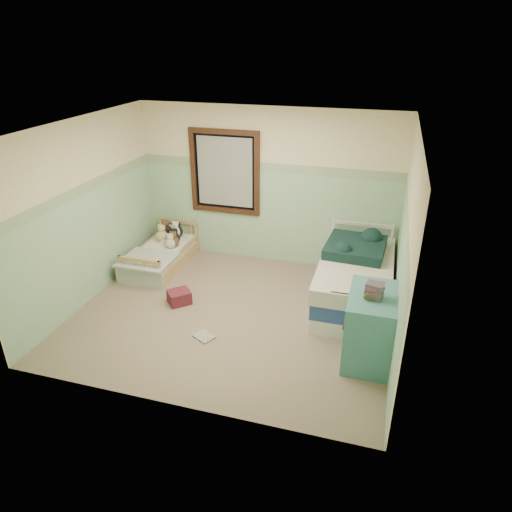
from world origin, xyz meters
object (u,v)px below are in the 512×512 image
(plush_floor_cream, at_px, (165,252))
(plush_floor_tan, at_px, (155,273))
(twin_bed_frame, at_px, (353,296))
(red_pillow, at_px, (179,297))
(toddler_bed_frame, at_px, (162,260))
(dresser, at_px, (370,327))
(floor_book, at_px, (204,336))

(plush_floor_cream, height_order, plush_floor_tan, plush_floor_cream)
(plush_floor_cream, xyz_separation_m, twin_bed_frame, (3.20, -0.56, -0.02))
(plush_floor_tan, relative_size, red_pillow, 0.82)
(toddler_bed_frame, distance_m, red_pillow, 1.26)
(red_pillow, bearing_deg, toddler_bed_frame, 127.76)
(dresser, bearing_deg, plush_floor_tan, 162.61)
(plush_floor_cream, relative_size, floor_book, 0.99)
(red_pillow, height_order, floor_book, red_pillow)
(toddler_bed_frame, relative_size, red_pillow, 4.81)
(plush_floor_cream, height_order, twin_bed_frame, plush_floor_cream)
(toddler_bed_frame, height_order, dresser, dresser)
(toddler_bed_frame, height_order, floor_book, toddler_bed_frame)
(twin_bed_frame, distance_m, floor_book, 2.19)
(plush_floor_cream, distance_m, floor_book, 2.42)
(twin_bed_frame, bearing_deg, plush_floor_cream, 170.06)
(dresser, height_order, red_pillow, dresser)
(plush_floor_tan, bearing_deg, red_pillow, -38.86)
(toddler_bed_frame, bearing_deg, twin_bed_frame, -5.66)
(toddler_bed_frame, relative_size, dresser, 1.69)
(plush_floor_tan, bearing_deg, dresser, -17.39)
(plush_floor_cream, bearing_deg, dresser, -26.75)
(plush_floor_tan, bearing_deg, twin_bed_frame, 3.04)
(toddler_bed_frame, xyz_separation_m, plush_floor_cream, (-0.06, 0.25, 0.03))
(plush_floor_tan, distance_m, red_pillow, 0.84)
(plush_floor_cream, relative_size, red_pillow, 0.84)
(floor_book, bearing_deg, toddler_bed_frame, 158.31)
(twin_bed_frame, bearing_deg, red_pillow, -163.83)
(toddler_bed_frame, xyz_separation_m, red_pillow, (0.77, -1.00, 0.00))
(plush_floor_tan, distance_m, floor_book, 1.77)
(plush_floor_tan, bearing_deg, toddler_bed_frame, 104.26)
(plush_floor_tan, height_order, floor_book, plush_floor_tan)
(dresser, distance_m, red_pillow, 2.71)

